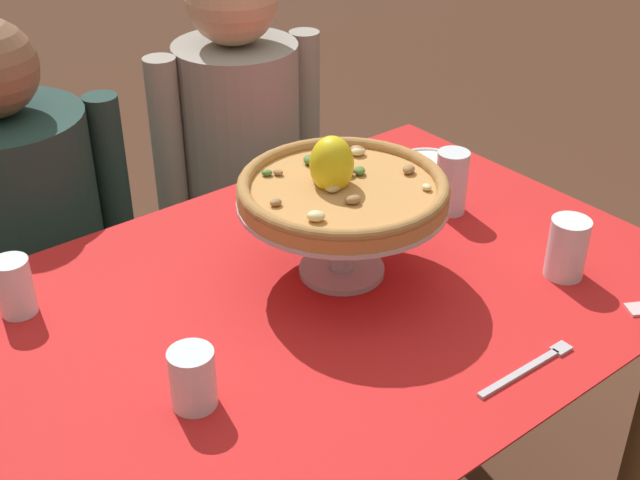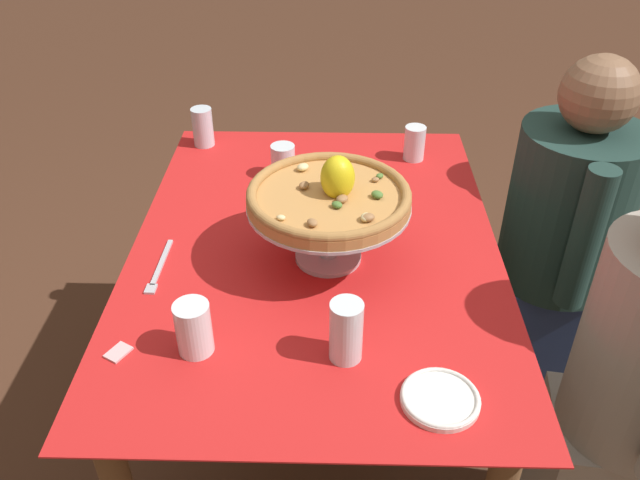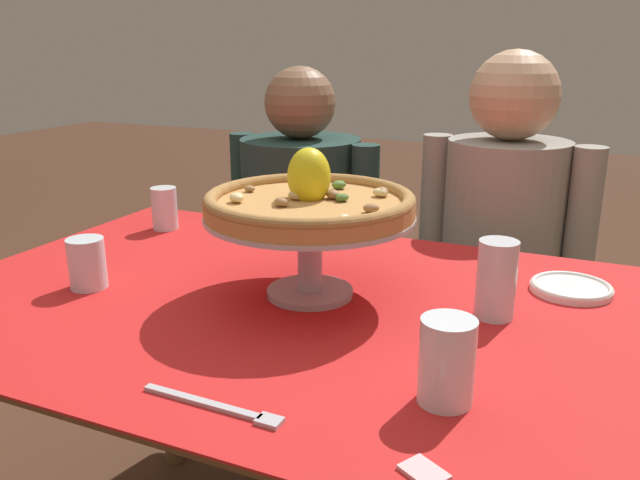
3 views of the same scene
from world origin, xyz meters
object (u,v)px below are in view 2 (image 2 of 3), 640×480
Objects in this scene: water_glass_side_left at (283,163)px; water_glass_side_right at (346,333)px; water_glass_back_left at (414,145)px; water_glass_front_left at (203,129)px; water_glass_front_right at (194,331)px; pizza_stand at (329,219)px; pizza at (330,195)px; diner_left at (560,245)px; diner_right at (636,394)px; side_plate at (440,398)px; sugar_packet at (118,352)px; dinner_fork at (159,269)px.

water_glass_side_right reaches higher than water_glass_side_left.
water_glass_front_left reaches higher than water_glass_back_left.
pizza_stand is at bearing 140.20° from water_glass_front_right.
pizza_stand is 2.80× the size of water_glass_side_right.
pizza is 3.57× the size of water_glass_back_left.
water_glass_side_left is 0.80× the size of water_glass_front_left.
water_glass_front_right is at bearing -39.97° from pizza.
water_glass_back_left is 0.54m from diner_left.
water_glass_side_left is at bearing -127.46° from diner_right.
side_plate is 2.98× the size of sugar_packet.
water_glass_back_left is 0.87m from water_glass_side_right.
pizza_stand is at bearing 34.05° from water_glass_front_left.
sugar_packet is at bearing -51.69° from pizza_stand.
diner_left is (-0.41, 1.10, -0.21)m from dinner_fork.
side_plate is at bearing -31.41° from diner_left.
diner_left is (0.24, 1.11, -0.26)m from water_glass_front_left.
water_glass_front_right is at bearing -85.63° from diner_right.
water_glass_back_left is at bearing 83.14° from water_glass_front_left.
water_glass_back_left is 0.51× the size of dinner_fork.
side_plate is at bearing -2.40° from water_glass_back_left.
pizza is at bearing 105.17° from pizza_stand.
diner_right is (-0.20, 0.49, -0.20)m from side_plate.
pizza_stand is at bearing 128.31° from sugar_packet.
water_glass_side_right is at bearing 6.77° from pizza_stand.
diner_left is 0.96× the size of diner_right.
pizza_stand is 0.33m from water_glass_side_right.
pizza_stand is at bearing -74.83° from pizza.
water_glass_side_left reaches higher than side_plate.
water_glass_front_left is at bearing -179.69° from dinner_fork.
water_glass_front_right is 0.56× the size of dinner_fork.
pizza is 0.33× the size of diner_left.
pizza_stand reaches higher than dinner_fork.
water_glass_side_right is at bearing -122.94° from side_plate.
pizza is 0.45m from water_glass_side_left.
dinner_fork is at bearing -81.89° from pizza.
water_glass_back_left is at bearing -149.39° from diner_right.
pizza reaches higher than water_glass_side_left.
sugar_packet is at bearing -99.81° from side_plate.
dinner_fork is at bearing -99.54° from diner_right.
pizza is at bearing 128.22° from sugar_packet.
water_glass_side_left is 0.73m from water_glass_front_right.
water_glass_back_left reaches higher than side_plate.
sugar_packet is 1.15m from diner_right.
water_glass_side_left is (-0.40, -0.14, -0.07)m from pizza_stand.
water_glass_front_right is 0.86× the size of water_glass_side_right.
water_glass_front_right is 0.30m from water_glass_side_right.
pizza is 0.44m from dinner_fork.
dinner_fork is (0.58, -0.66, -0.04)m from water_glass_back_left.
pizza reaches higher than dinner_fork.
water_glass_front_right is 0.50m from side_plate.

